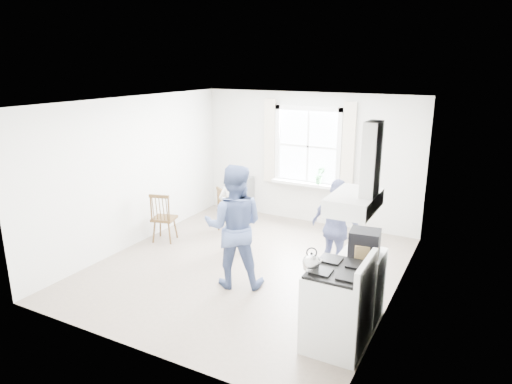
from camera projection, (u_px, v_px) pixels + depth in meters
name	position (u px, v px, depth m)	size (l,w,h in m)	color
room_shell	(247.00, 188.00, 6.93)	(4.62, 5.12, 2.64)	gray
window_assembly	(307.00, 151.00, 8.97)	(1.88, 0.24, 1.70)	white
range_hood	(360.00, 188.00, 4.69)	(0.45, 0.76, 0.94)	white
shelf_unit	(243.00, 195.00, 9.79)	(0.40, 0.30, 0.80)	gray
gas_stove	(338.00, 307.00, 5.15)	(0.68, 0.76, 1.12)	silver
kettle	(311.00, 263.00, 4.96)	(0.19, 0.19, 0.27)	silver
low_cabinet	(361.00, 285.00, 5.72)	(0.50, 0.55, 0.90)	white
stereo_stack	(365.00, 243.00, 5.47)	(0.38, 0.35, 0.31)	black
cardboard_box	(365.00, 251.00, 5.42)	(0.27, 0.19, 0.17)	olive
windsor_chair_a	(162.00, 213.00, 8.12)	(0.48, 0.47, 0.92)	#412B14
windsor_chair_b	(224.00, 206.00, 8.60)	(0.52, 0.52, 0.89)	#412B14
person_left	(234.00, 211.00, 7.67)	(0.53, 0.53, 1.46)	silver
person_mid	(234.00, 226.00, 6.48)	(0.87, 0.87, 1.80)	#4B5C8C
person_right	(337.00, 228.00, 6.82)	(0.88, 0.88, 1.50)	navy
potted_plant	(320.00, 175.00, 8.88)	(0.19, 0.19, 0.35)	#377D41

